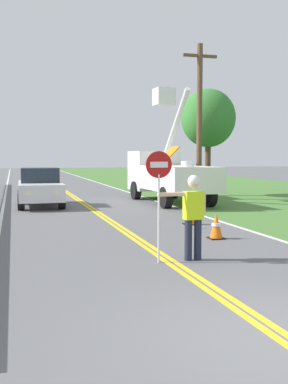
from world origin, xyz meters
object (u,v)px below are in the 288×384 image
object	(u,v)px
oncoming_sedan_nearest	(40,187)
traffic_cone_lead	(216,226)
flagger_worker	(193,212)
stop_sign_paddle	(159,181)
utility_bucket_truck	(167,173)
utility_pole_near	(199,119)
traffic_cone_mid	(190,214)
roadside_tree_verge	(208,119)

from	to	relation	value
oncoming_sedan_nearest	traffic_cone_lead	world-z (taller)	oncoming_sedan_nearest
flagger_worker	traffic_cone_lead	size ratio (longest dim) A/B	2.61
stop_sign_paddle	traffic_cone_lead	world-z (taller)	stop_sign_paddle
utility_bucket_truck	stop_sign_paddle	bearing A→B (deg)	-109.54
oncoming_sedan_nearest	utility_pole_near	bearing A→B (deg)	7.85
utility_bucket_truck	utility_pole_near	bearing A→B (deg)	22.27
stop_sign_paddle	traffic_cone_mid	distance (m)	5.62
traffic_cone_lead	stop_sign_paddle	bearing A→B (deg)	-136.60
traffic_cone_mid	flagger_worker	bearing A→B (deg)	-111.01
stop_sign_paddle	utility_bucket_truck	world-z (taller)	utility_bucket_truck
roadside_tree_verge	utility_pole_near	bearing A→B (deg)	-125.17
flagger_worker	stop_sign_paddle	xyz separation A→B (m)	(-0.77, -0.02, 0.66)
stop_sign_paddle	roadside_tree_verge	distance (m)	16.66
utility_bucket_truck	traffic_cone_lead	distance (m)	9.98
utility_bucket_truck	traffic_cone_lead	xyz separation A→B (m)	(-1.90, -9.74, -1.08)
utility_pole_near	roadside_tree_verge	bearing A→B (deg)	54.83
stop_sign_paddle	utility_pole_near	xyz separation A→B (m)	(6.24, 12.77, 2.38)
stop_sign_paddle	utility_bucket_truck	distance (m)	12.68
traffic_cone_lead	roadside_tree_verge	xyz separation A→B (m)	(5.21, 12.42, 3.93)
utility_pole_near	oncoming_sedan_nearest	bearing A→B (deg)	-172.15
utility_pole_near	traffic_cone_lead	xyz separation A→B (m)	(-3.91, -10.56, -3.75)
flagger_worker	traffic_cone_mid	xyz separation A→B (m)	(1.83, 4.77, -0.71)
flagger_worker	utility_bucket_truck	bearing A→B (deg)	73.77
flagger_worker	stop_sign_paddle	size ratio (longest dim) A/B	0.78
stop_sign_paddle	traffic_cone_lead	xyz separation A→B (m)	(2.34, 2.21, -1.37)
traffic_cone_lead	traffic_cone_mid	bearing A→B (deg)	84.18
traffic_cone_mid	traffic_cone_lead	bearing A→B (deg)	-95.82
utility_pole_near	utility_bucket_truck	bearing A→B (deg)	-157.73
utility_bucket_truck	roadside_tree_verge	world-z (taller)	roadside_tree_verge
flagger_worker	traffic_cone_lead	distance (m)	2.79
oncoming_sedan_nearest	traffic_cone_mid	size ratio (longest dim) A/B	5.90
utility_bucket_truck	roadside_tree_verge	bearing A→B (deg)	38.95
stop_sign_paddle	utility_pole_near	distance (m)	14.41
flagger_worker	roadside_tree_verge	xyz separation A→B (m)	(6.78, 14.61, 3.22)
stop_sign_paddle	roadside_tree_verge	xyz separation A→B (m)	(7.55, 14.63, 2.56)
stop_sign_paddle	oncoming_sedan_nearest	xyz separation A→B (m)	(-1.76, 11.67, -0.88)
flagger_worker	utility_pole_near	distance (m)	14.21
flagger_worker	utility_pole_near	xyz separation A→B (m)	(5.47, 12.75, 3.05)
stop_sign_paddle	oncoming_sedan_nearest	bearing A→B (deg)	98.59
roadside_tree_verge	traffic_cone_mid	bearing A→B (deg)	-116.71
utility_bucket_truck	oncoming_sedan_nearest	size ratio (longest dim) A/B	1.67
oncoming_sedan_nearest	utility_pole_near	xyz separation A→B (m)	(8.01, 1.10, 3.26)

